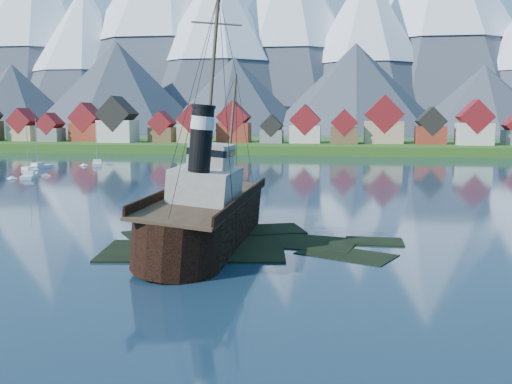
# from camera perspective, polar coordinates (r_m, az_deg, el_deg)

# --- Properties ---
(ground) EXTENTS (1400.00, 1400.00, 0.00)m
(ground) POSITION_cam_1_polar(r_m,az_deg,el_deg) (58.46, -2.89, -5.61)
(ground) COLOR #162B3E
(ground) RESTS_ON ground
(shoal) EXTENTS (31.71, 21.24, 1.14)m
(shoal) POSITION_cam_1_polar(r_m,az_deg,el_deg) (60.29, -0.82, -5.53)
(shoal) COLOR black
(shoal) RESTS_ON ground
(shore_bank) EXTENTS (600.00, 80.00, 3.20)m
(shore_bank) POSITION_cam_1_polar(r_m,az_deg,el_deg) (226.41, 5.71, 4.35)
(shore_bank) COLOR #1F4A15
(shore_bank) RESTS_ON ground
(seawall) EXTENTS (600.00, 2.50, 2.00)m
(seawall) POSITION_cam_1_polar(r_m,az_deg,el_deg) (188.55, 5.11, 3.67)
(seawall) COLOR #3F3D38
(seawall) RESTS_ON ground
(town) EXTENTS (250.96, 16.69, 17.30)m
(town) POSITION_cam_1_polar(r_m,az_deg,el_deg) (212.66, -3.52, 6.58)
(town) COLOR maroon
(town) RESTS_ON ground
(mountains) EXTENTS (965.00, 340.00, 205.00)m
(mountains) POSITION_cam_1_polar(r_m,az_deg,el_deg) (542.43, 7.50, 15.79)
(mountains) COLOR #2D333D
(mountains) RESTS_ON ground
(tugboat_wreck) EXTENTS (7.71, 33.20, 26.31)m
(tugboat_wreck) POSITION_cam_1_polar(r_m,az_deg,el_deg) (61.49, -4.71, -1.83)
(tugboat_wreck) COLOR black
(tugboat_wreck) RESTS_ON ground
(sailboat_a) EXTENTS (5.42, 9.39, 11.20)m
(sailboat_a) POSITION_cam_1_polar(r_m,az_deg,el_deg) (131.57, -21.74, 1.46)
(sailboat_a) COLOR silver
(sailboat_a) RESTS_ON ground
(sailboat_b) EXTENTS (4.20, 9.19, 12.93)m
(sailboat_b) POSITION_cam_1_polar(r_m,az_deg,el_deg) (152.08, -20.97, 2.30)
(sailboat_b) COLOR silver
(sailboat_b) RESTS_ON ground
(sailboat_c) EXTENTS (5.79, 9.41, 11.92)m
(sailboat_c) POSITION_cam_1_polar(r_m,az_deg,el_deg) (158.12, -15.59, 2.71)
(sailboat_c) COLOR silver
(sailboat_c) RESTS_ON ground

